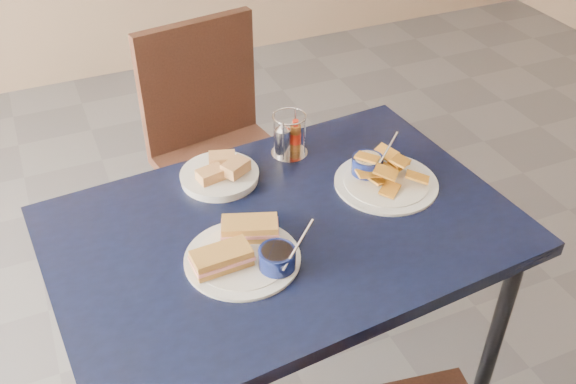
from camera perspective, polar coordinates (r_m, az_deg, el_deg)
name	(u,v)px	position (r m, az deg, el deg)	size (l,w,h in m)	color
ground	(296,371)	(2.30, 0.71, -15.60)	(6.00, 6.00, 0.00)	#59595F
dining_table	(284,244)	(1.72, -0.39, -4.64)	(1.25, 0.88, 0.75)	black
chair_far	(218,135)	(2.42, -6.20, 5.07)	(0.52, 0.50, 0.96)	black
sandwich_plate	(246,251)	(1.57, -3.75, -5.25)	(0.31, 0.29, 0.12)	white
plantain_plate	(381,176)	(1.83, 8.23, 1.46)	(0.29, 0.29, 0.12)	white
bread_basket	(221,174)	(1.83, -6.01, 1.61)	(0.22, 0.22, 0.07)	white
condiment_caddy	(288,138)	(1.91, -0.02, 4.81)	(0.11, 0.11, 0.14)	silver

